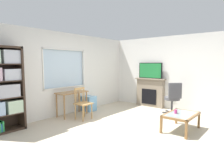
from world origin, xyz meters
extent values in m
cube|color=beige|center=(0.00, 0.00, -0.01)|extent=(6.21, 5.72, 0.02)
cube|color=silver|center=(0.00, 2.36, 0.42)|extent=(5.21, 0.12, 0.84)
cube|color=silver|center=(0.00, 2.36, 2.28)|extent=(5.21, 0.12, 0.50)
cube|color=silver|center=(-1.76, 2.36, 1.43)|extent=(1.69, 0.12, 1.19)
cube|color=silver|center=(1.60, 2.36, 1.43)|extent=(2.01, 0.12, 1.19)
cube|color=silver|center=(-0.16, 2.37, 1.43)|extent=(1.52, 0.02, 1.19)
cube|color=white|center=(-0.16, 2.30, 0.85)|extent=(1.58, 0.06, 0.03)
cube|color=white|center=(-0.16, 2.30, 2.01)|extent=(1.58, 0.06, 0.03)
cube|color=white|center=(-0.92, 2.30, 1.43)|extent=(0.03, 0.06, 1.19)
cube|color=white|center=(0.60, 2.30, 1.43)|extent=(0.03, 0.06, 1.19)
cube|color=silver|center=(2.66, 0.00, 1.27)|extent=(0.12, 4.92, 2.53)
cube|color=#38281E|center=(-1.65, 2.11, 1.00)|extent=(0.05, 0.38, 1.99)
cube|color=#38281E|center=(-2.08, 2.11, 0.03)|extent=(0.90, 0.38, 0.05)
cube|color=#38281E|center=(-2.08, 2.11, 0.41)|extent=(0.85, 0.36, 0.02)
cube|color=#38281E|center=(-2.08, 2.11, 0.80)|extent=(0.85, 0.36, 0.02)
cube|color=#38281E|center=(-2.08, 2.11, 1.19)|extent=(0.85, 0.36, 0.02)
cube|color=#38281E|center=(-2.08, 2.11, 1.58)|extent=(0.85, 0.36, 0.02)
cube|color=#B7D6B2|center=(-1.85, 2.10, 0.57)|extent=(0.35, 0.33, 0.30)
cube|color=#B2B2BC|center=(-2.06, 2.10, 0.96)|extent=(0.65, 0.32, 0.30)
cube|color=silver|center=(-1.86, 2.10, 1.33)|extent=(0.38, 0.27, 0.27)
cube|color=silver|center=(-1.86, 2.10, 1.75)|extent=(0.37, 0.29, 0.31)
cube|color=#286BB2|center=(-2.18, 2.09, 0.14)|extent=(0.03, 0.25, 0.19)
cube|color=green|center=(-2.14, 2.09, 0.17)|extent=(0.04, 0.25, 0.24)
cube|color=#A37547|center=(-0.15, 2.01, 0.72)|extent=(0.96, 0.46, 0.03)
cylinder|color=#A37547|center=(-0.58, 1.83, 0.35)|extent=(0.04, 0.04, 0.70)
cylinder|color=#A37547|center=(0.28, 1.83, 0.35)|extent=(0.04, 0.04, 0.70)
cylinder|color=#A37547|center=(-0.58, 2.19, 0.35)|extent=(0.04, 0.04, 0.70)
cylinder|color=#A37547|center=(0.28, 2.19, 0.35)|extent=(0.04, 0.04, 0.70)
cube|color=tan|center=(-0.18, 1.46, 0.45)|extent=(0.42, 0.40, 0.04)
cylinder|color=tan|center=(-0.35, 1.30, 0.22)|extent=(0.04, 0.04, 0.43)
cylinder|color=tan|center=(-0.01, 1.30, 0.22)|extent=(0.04, 0.04, 0.43)
cylinder|color=tan|center=(-0.35, 1.62, 0.22)|extent=(0.04, 0.04, 0.43)
cylinder|color=tan|center=(-0.01, 1.62, 0.22)|extent=(0.04, 0.04, 0.43)
cylinder|color=tan|center=(-0.35, 1.62, 0.68)|extent=(0.04, 0.04, 0.45)
cylinder|color=tan|center=(-0.01, 1.62, 0.68)|extent=(0.04, 0.04, 0.45)
cube|color=tan|center=(-0.18, 1.62, 0.87)|extent=(0.36, 0.04, 0.06)
cylinder|color=tan|center=(-0.29, 1.62, 0.65)|extent=(0.02, 0.02, 0.35)
cylinder|color=tan|center=(-0.18, 1.62, 0.65)|extent=(0.02, 0.02, 0.35)
cylinder|color=tan|center=(-0.08, 1.62, 0.65)|extent=(0.02, 0.02, 0.35)
cube|color=#72ADDB|center=(0.61, 2.06, 0.25)|extent=(0.35, 0.40, 0.50)
cube|color=gray|center=(2.51, 0.78, 0.50)|extent=(0.18, 1.06, 1.01)
cube|color=black|center=(2.42, 0.78, 0.38)|extent=(0.03, 0.58, 0.55)
cube|color=gray|center=(2.49, 0.78, 1.03)|extent=(0.26, 1.16, 0.04)
cube|color=black|center=(2.49, 0.78, 1.33)|extent=(0.05, 0.91, 0.57)
cube|color=#237F3D|center=(2.46, 0.78, 1.33)|extent=(0.01, 0.86, 0.52)
cylinder|color=#4C4C51|center=(2.05, -0.25, 0.48)|extent=(0.48, 0.48, 0.09)
cube|color=#4C4C51|center=(1.89, -0.40, 0.76)|extent=(0.33, 0.35, 0.48)
cylinder|color=#38383D|center=(2.05, -0.25, 0.24)|extent=(0.06, 0.06, 0.42)
cube|color=#38383D|center=(1.96, -0.14, 0.03)|extent=(0.22, 0.23, 0.03)
cylinder|color=#38383D|center=(1.86, -0.04, 0.03)|extent=(0.05, 0.05, 0.05)
cube|color=#38383D|center=(1.93, -0.30, 0.03)|extent=(0.27, 0.15, 0.03)
cylinder|color=#38383D|center=(1.80, -0.36, 0.03)|extent=(0.05, 0.05, 0.05)
cube|color=#38383D|center=(2.07, -0.39, 0.03)|extent=(0.07, 0.28, 0.03)
cylinder|color=#38383D|center=(2.09, -0.52, 0.03)|extent=(0.05, 0.05, 0.05)
cube|color=#38383D|center=(2.19, -0.27, 0.03)|extent=(0.28, 0.09, 0.03)
cylinder|color=#38383D|center=(2.33, -0.30, 0.03)|extent=(0.05, 0.05, 0.05)
cube|color=#38383D|center=(2.12, -0.12, 0.03)|extent=(0.17, 0.26, 0.03)
cylinder|color=#38383D|center=(2.19, 0.00, 0.03)|extent=(0.05, 0.05, 0.05)
cube|color=#8C9E99|center=(0.63, -1.05, 0.40)|extent=(0.87, 0.52, 0.02)
cube|color=brown|center=(0.63, -1.33, 0.38)|extent=(0.97, 0.05, 0.05)
cube|color=brown|center=(0.63, -0.76, 0.38)|extent=(0.97, 0.05, 0.05)
cube|color=brown|center=(0.17, -1.05, 0.38)|extent=(0.05, 0.62, 0.05)
cube|color=brown|center=(1.09, -1.05, 0.38)|extent=(0.05, 0.62, 0.05)
cube|color=brown|center=(0.17, -1.33, 0.18)|extent=(0.05, 0.05, 0.36)
cube|color=brown|center=(1.09, -1.33, 0.18)|extent=(0.05, 0.05, 0.36)
cube|color=brown|center=(0.17, -0.76, 0.18)|extent=(0.05, 0.05, 0.36)
cube|color=brown|center=(1.09, -0.76, 0.18)|extent=(0.05, 0.05, 0.36)
cylinder|color=#DB3D84|center=(0.58, -0.94, 0.45)|extent=(0.07, 0.07, 0.09)
camera|label=1|loc=(-3.87, -2.63, 1.60)|focal=31.06mm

